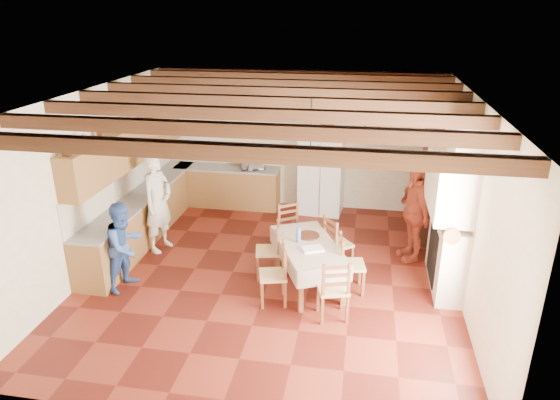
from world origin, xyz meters
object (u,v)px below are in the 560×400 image
(chair_right_far, at_px, (338,243))
(person_woman_red, at_px, (414,212))
(refrigerator, at_px, (322,171))
(person_man, at_px, (158,202))
(chair_left_far, at_px, (268,250))
(chair_end_near, at_px, (333,288))
(chair_end_far, at_px, (292,231))
(person_woman_blue, at_px, (125,246))
(microwave, at_px, (253,162))
(chair_right_near, at_px, (352,264))
(dining_table, at_px, (308,248))
(hutch, at_px, (433,185))
(chair_left_near, at_px, (273,274))

(chair_right_far, bearing_deg, person_woman_red, -102.78)
(refrigerator, bearing_deg, person_woman_red, -42.48)
(refrigerator, xyz_separation_m, person_man, (-2.74, -2.34, 0.01))
(chair_left_far, relative_size, chair_end_near, 1.00)
(refrigerator, height_order, chair_end_far, refrigerator)
(chair_left_far, distance_m, chair_end_near, 1.53)
(person_woman_blue, bearing_deg, microwave, -0.67)
(chair_end_near, bearing_deg, person_woman_red, -136.88)
(person_woman_red, bearing_deg, refrigerator, -155.22)
(person_man, distance_m, person_woman_blue, 1.37)
(chair_right_near, xyz_separation_m, chair_end_far, (-1.10, 1.05, 0.00))
(dining_table, xyz_separation_m, person_woman_red, (1.70, 1.20, 0.25))
(hutch, height_order, chair_end_near, hutch)
(person_man, distance_m, microwave, 2.63)
(chair_right_near, bearing_deg, chair_right_far, 10.26)
(chair_right_near, xyz_separation_m, person_woman_red, (1.00, 1.29, 0.41))
(dining_table, xyz_separation_m, chair_left_far, (-0.68, 0.15, -0.16))
(chair_end_far, relative_size, person_woman_blue, 0.67)
(refrigerator, distance_m, chair_right_near, 3.34)
(dining_table, xyz_separation_m, chair_right_near, (0.70, -0.09, -0.16))
(dining_table, distance_m, microwave, 3.52)
(chair_right_near, height_order, chair_right_far, same)
(dining_table, xyz_separation_m, chair_end_near, (0.46, -0.86, -0.16))
(chair_right_near, distance_m, chair_end_near, 0.80)
(dining_table, height_order, chair_right_far, chair_right_far)
(chair_right_near, height_order, chair_end_far, same)
(person_woman_red, bearing_deg, person_man, -102.75)
(person_woman_blue, distance_m, person_woman_red, 4.86)
(refrigerator, bearing_deg, chair_end_far, -93.64)
(chair_right_far, xyz_separation_m, chair_end_near, (0.02, -1.47, 0.00))
(chair_left_far, relative_size, person_woman_red, 0.54)
(hutch, xyz_separation_m, chair_end_near, (-1.65, -3.08, -0.58))
(chair_left_far, bearing_deg, chair_right_near, 68.54)
(dining_table, relative_size, chair_right_near, 1.92)
(chair_right_far, distance_m, person_man, 3.30)
(hutch, height_order, chair_left_near, hutch)
(hutch, distance_m, microwave, 3.82)
(refrigerator, xyz_separation_m, chair_left_near, (-0.37, -3.75, -0.43))
(person_man, bearing_deg, chair_left_far, -92.07)
(chair_left_far, relative_size, microwave, 1.87)
(chair_right_near, height_order, microwave, microwave)
(refrigerator, bearing_deg, dining_table, -83.71)
(dining_table, xyz_separation_m, chair_left_near, (-0.46, -0.62, -0.16))
(refrigerator, bearing_deg, chair_right_near, -71.64)
(chair_end_far, bearing_deg, chair_left_near, -125.85)
(chair_end_far, relative_size, person_woman_red, 0.54)
(chair_left_far, distance_m, person_man, 2.28)
(chair_right_near, height_order, person_woman_red, person_woman_red)
(chair_left_far, xyz_separation_m, chair_end_near, (1.14, -1.01, 0.00))
(person_woman_red, bearing_deg, hutch, 139.65)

